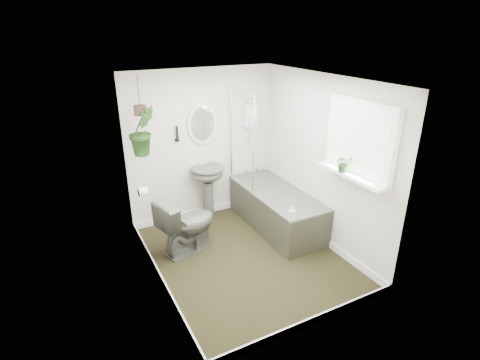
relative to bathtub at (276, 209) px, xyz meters
name	(u,v)px	position (x,y,z in m)	size (l,w,h in m)	color
floor	(245,257)	(-0.80, -0.50, -0.30)	(2.30, 2.80, 0.02)	black
ceiling	(246,78)	(-0.80, -0.50, 2.02)	(2.30, 2.80, 0.02)	white
wall_back	(202,146)	(-0.80, 0.91, 0.86)	(2.30, 0.02, 2.30)	silver
wall_front	(320,229)	(-0.80, -1.91, 0.86)	(2.30, 0.02, 2.30)	silver
wall_left	(151,195)	(-1.96, -0.50, 0.86)	(0.02, 2.80, 2.30)	silver
wall_right	(322,162)	(0.36, -0.50, 0.86)	(0.02, 2.80, 2.30)	silver
skirting	(245,253)	(-0.80, -0.50, -0.24)	(2.30, 2.80, 0.10)	white
bathtub	(276,209)	(0.00, 0.00, 0.00)	(0.72, 1.72, 0.58)	#474A42
bath_screen	(242,140)	(-0.33, 0.49, 0.99)	(0.04, 0.72, 1.40)	silver
shower_box	(250,115)	(0.00, 0.84, 1.26)	(0.20, 0.10, 0.35)	white
oval_mirror	(202,124)	(-0.79, 0.87, 1.21)	(0.46, 0.03, 0.62)	silver
wall_sconce	(177,134)	(-1.19, 0.86, 1.11)	(0.04, 0.04, 0.22)	black
toilet_roll_holder	(143,192)	(-1.90, 0.20, 0.61)	(0.11, 0.11, 0.11)	white
window_recess	(360,140)	(0.29, -1.20, 1.36)	(0.08, 1.00, 0.90)	white
window_sill	(351,175)	(0.22, -1.20, 0.94)	(0.18, 1.00, 0.04)	white
window_blinds	(357,140)	(0.24, -1.20, 1.36)	(0.01, 0.86, 0.76)	white
toilet	(187,224)	(-1.40, 0.01, 0.11)	(0.45, 0.78, 0.80)	#474A42
pedestal_sink	(208,193)	(-0.79, 0.74, 0.14)	(0.50, 0.43, 0.86)	#474A42
sill_plant	(344,163)	(0.17, -1.11, 1.07)	(0.19, 0.17, 0.21)	black
hanging_plant	(142,131)	(-1.77, 0.45, 1.33)	(0.35, 0.28, 0.64)	black
soap_bottle	(292,213)	(-0.29, -0.79, 0.38)	(0.08, 0.08, 0.17)	black
hanging_pot	(140,110)	(-1.77, 0.45, 1.58)	(0.16, 0.16, 0.12)	#3B2E22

